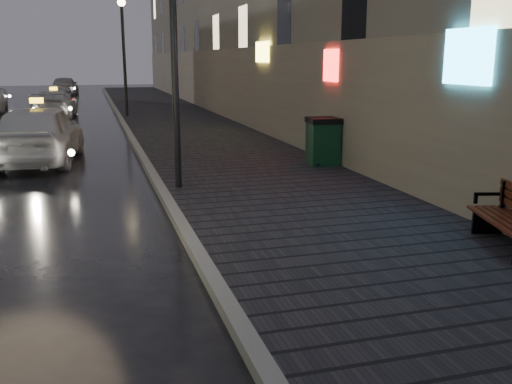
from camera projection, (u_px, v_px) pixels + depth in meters
ground at (88, 335)px, 5.85m from camera, size 120.00×120.00×0.00m
sidewalk at (174, 118)px, 26.53m from camera, size 4.60×58.00×0.15m
curb at (121, 120)px, 25.88m from camera, size 0.20×58.00×0.15m
lamp_near at (173, 21)px, 11.17m from camera, size 0.36×0.36×5.28m
lamp_far at (123, 43)px, 26.13m from camera, size 0.36×0.36×5.28m
trash_bin at (323, 141)px, 14.35m from camera, size 0.84×0.84×1.18m
taxi_near at (39, 133)px, 15.32m from camera, size 2.40×4.92×1.61m
taxi_mid at (55, 104)px, 27.15m from camera, size 2.13×4.66×1.32m
car_far at (65, 86)px, 44.17m from camera, size 2.11×4.42×1.46m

